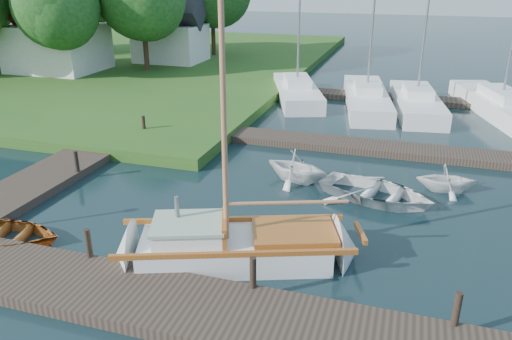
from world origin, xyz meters
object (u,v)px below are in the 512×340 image
(tender_b, at_px, (297,164))
(tender_c, at_px, (377,189))
(marina_boat_2, at_px, (416,101))
(marina_boat_3, at_px, (501,105))
(marina_boat_1, at_px, (366,97))
(mooring_post_1, at_px, (88,243))
(mooring_post_4, at_px, (76,161))
(tender_d, at_px, (447,177))
(mooring_post_5, at_px, (144,124))
(tree_2, at_px, (57,4))
(mooring_post_3, at_px, (457,309))
(marina_boat_0, at_px, (297,90))
(mooring_post_2, at_px, (253,273))
(sailboat, at_px, (241,248))
(house_a, at_px, (56,36))
(house_c, at_px, (170,34))
(dinghy, at_px, (1,232))

(tender_b, distance_m, tender_c, 3.09)
(marina_boat_2, xyz_separation_m, marina_boat_3, (4.35, 0.46, -0.00))
(tender_c, relative_size, marina_boat_1, 0.38)
(mooring_post_1, distance_m, mooring_post_4, 6.40)
(tender_d, bearing_deg, mooring_post_5, 73.21)
(mooring_post_5, height_order, marina_boat_2, marina_boat_2)
(mooring_post_4, relative_size, tree_2, 0.10)
(tender_b, bearing_deg, mooring_post_3, -128.70)
(tender_d, relative_size, tree_2, 0.26)
(marina_boat_0, relative_size, marina_boat_1, 1.01)
(marina_boat_2, bearing_deg, marina_boat_1, 76.36)
(mooring_post_2, xyz_separation_m, tender_b, (-0.64, 7.28, -0.05))
(marina_boat_1, bearing_deg, mooring_post_4, 136.89)
(sailboat, distance_m, tender_c, 5.88)
(mooring_post_4, bearing_deg, marina_boat_3, 41.44)
(tender_d, distance_m, house_a, 29.29)
(mooring_post_4, height_order, marina_boat_1, marina_boat_1)
(tender_d, bearing_deg, mooring_post_4, 94.74)
(mooring_post_1, distance_m, marina_boat_2, 20.50)
(sailboat, height_order, marina_boat_1, marina_boat_1)
(marina_boat_0, xyz_separation_m, house_c, (-12.02, 7.50, 2.02))
(mooring_post_2, bearing_deg, marina_boat_3, 68.14)
(mooring_post_4, relative_size, house_a, 0.13)
(marina_boat_2, xyz_separation_m, tree_2, (-22.92, 0.15, 4.68))
(mooring_post_5, distance_m, tender_d, 13.29)
(mooring_post_1, relative_size, tender_d, 0.39)
(house_c, bearing_deg, tender_d, -43.37)
(tender_d, xyz_separation_m, house_a, (-26.13, 13.01, 2.42))
(mooring_post_3, relative_size, tender_b, 0.32)
(mooring_post_2, bearing_deg, tender_c, 70.15)
(mooring_post_4, bearing_deg, marina_boat_2, 49.38)
(mooring_post_3, distance_m, house_c, 33.65)
(marina_boat_2, bearing_deg, mooring_post_4, 131.00)
(tender_b, relative_size, marina_boat_3, 0.20)
(marina_boat_0, bearing_deg, marina_boat_2, -115.07)
(mooring_post_2, distance_m, marina_boat_1, 19.17)
(mooring_post_2, xyz_separation_m, dinghy, (-7.67, 0.30, -0.35))
(sailboat, distance_m, house_a, 28.53)
(sailboat, bearing_deg, tender_d, 29.59)
(house_c, bearing_deg, sailboat, -60.09)
(marina_boat_0, height_order, house_c, marina_boat_0)
(marina_boat_1, bearing_deg, mooring_post_2, 167.82)
(dinghy, relative_size, marina_boat_0, 0.33)
(mooring_post_3, distance_m, marina_boat_3, 19.64)
(mooring_post_3, relative_size, house_a, 0.13)
(mooring_post_4, distance_m, tree_2, 18.41)
(sailboat, height_order, tender_c, sailboat)
(mooring_post_4, relative_size, marina_boat_3, 0.07)
(mooring_post_5, bearing_deg, house_a, 139.76)
(dinghy, distance_m, house_a, 25.03)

